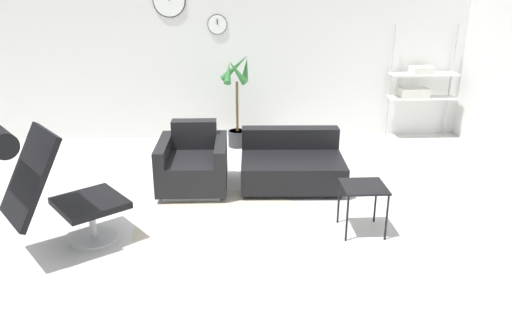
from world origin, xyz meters
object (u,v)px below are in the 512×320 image
(potted_plant, at_px, (237,105))
(armchair_red, at_px, (193,165))
(side_table, at_px, (363,191))
(couch_low, at_px, (292,166))
(shelf_unit, at_px, (419,85))
(lounge_chair, at_px, (43,178))

(potted_plant, bearing_deg, armchair_red, -109.54)
(side_table, bearing_deg, armchair_red, 145.50)
(couch_low, xyz_separation_m, shelf_unit, (2.07, 1.69, 0.58))
(armchair_red, distance_m, potted_plant, 1.62)
(armchair_red, xyz_separation_m, shelf_unit, (3.20, 1.75, 0.53))
(shelf_unit, bearing_deg, couch_low, -140.75)
(side_table, xyz_separation_m, shelf_unit, (1.55, 2.89, 0.39))
(couch_low, height_order, side_table, couch_low)
(lounge_chair, xyz_separation_m, armchair_red, (1.14, 1.38, -0.44))
(lounge_chair, xyz_separation_m, shelf_unit, (4.35, 3.13, 0.10))
(armchair_red, distance_m, couch_low, 1.14)
(side_table, bearing_deg, potted_plant, 113.12)
(side_table, bearing_deg, lounge_chair, -175.08)
(side_table, height_order, shelf_unit, shelf_unit)
(potted_plant, bearing_deg, couch_low, -67.21)
(armchair_red, height_order, shelf_unit, shelf_unit)
(couch_low, distance_m, shelf_unit, 2.74)
(couch_low, bearing_deg, armchair_red, 5.66)
(armchair_red, bearing_deg, side_table, 146.56)
(side_table, distance_m, potted_plant, 2.87)
(armchair_red, relative_size, potted_plant, 0.66)
(potted_plant, bearing_deg, shelf_unit, 5.48)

